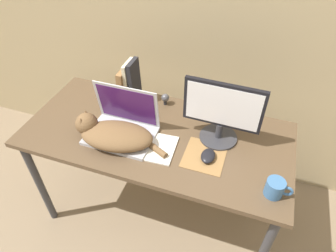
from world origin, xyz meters
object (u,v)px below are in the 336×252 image
laptop (123,126)px  book_row (129,82)px  notepad (156,147)px  cat (112,134)px  webcam (165,98)px  mug (275,188)px  computer_mouse (208,156)px  external_monitor (222,112)px

laptop → book_row: size_ratio=1.37×
laptop → notepad: size_ratio=1.63×
cat → book_row: (-0.07, 0.38, 0.06)m
notepad → webcam: (-0.08, 0.36, 0.04)m
laptop → mug: 0.80m
mug → webcam: bearing=145.8°
book_row → cat: bearing=-79.0°
cat → webcam: (0.15, 0.39, -0.01)m
laptop → cat: bearing=-105.4°
notepad → book_row: bearing=130.4°
computer_mouse → webcam: webcam is taller
notepad → mug: bearing=-8.9°
laptop → mug: size_ratio=2.95×
laptop → external_monitor: 0.52m
computer_mouse → notepad: size_ratio=0.46×
external_monitor → notepad: (-0.28, -0.18, -0.17)m
laptop → computer_mouse: 0.47m
cat → book_row: size_ratio=1.97×
cat → mug: bearing=-4.3°
computer_mouse → mug: bearing=-18.8°
webcam → mug: mug is taller
external_monitor → notepad: size_ratio=1.81×
computer_mouse → notepad: computer_mouse is taller
external_monitor → notepad: 0.38m
book_row → webcam: size_ratio=3.57×
computer_mouse → book_row: bearing=149.3°
webcam → mug: (0.66, -0.45, -0.00)m
notepad → mug: 0.59m
laptop → computer_mouse: size_ratio=3.51×
laptop → external_monitor: size_ratio=0.90×
cat → webcam: size_ratio=7.06×
cat → webcam: cat is taller
notepad → mug: (0.59, -0.09, 0.04)m
cat → mug: size_ratio=4.26×
laptop → book_row: 0.33m
external_monitor → book_row: external_monitor is taller
webcam → external_monitor: bearing=-26.9°
webcam → laptop: bearing=-112.1°
cat → external_monitor: 0.56m
laptop → mug: (0.79, -0.14, -0.01)m
laptop → external_monitor: (0.49, 0.13, 0.13)m
laptop → webcam: bearing=67.9°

